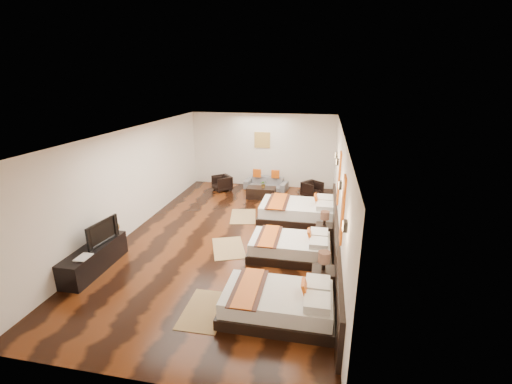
% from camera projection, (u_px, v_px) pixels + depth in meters
% --- Properties ---
extents(floor, '(5.50, 9.50, 0.01)m').
position_uv_depth(floor, '(231.00, 236.00, 9.26)').
color(floor, black).
rests_on(floor, ground).
extents(ceiling, '(5.50, 9.50, 0.01)m').
position_uv_depth(ceiling, '(228.00, 132.00, 8.38)').
color(ceiling, white).
rests_on(ceiling, floor).
extents(back_wall, '(5.50, 0.01, 2.80)m').
position_uv_depth(back_wall, '(262.00, 150.00, 13.24)').
color(back_wall, silver).
rests_on(back_wall, floor).
extents(left_wall, '(0.01, 9.50, 2.80)m').
position_uv_depth(left_wall, '(131.00, 181.00, 9.32)').
color(left_wall, silver).
rests_on(left_wall, floor).
extents(right_wall, '(0.01, 9.50, 2.80)m').
position_uv_depth(right_wall, '(339.00, 193.00, 8.31)').
color(right_wall, silver).
rests_on(right_wall, floor).
extents(headboard_panel, '(0.08, 6.60, 0.90)m').
position_uv_depth(headboard_panel, '(336.00, 243.00, 7.87)').
color(headboard_panel, black).
rests_on(headboard_panel, floor).
extents(bed_near, '(1.99, 1.25, 0.76)m').
position_uv_depth(bed_near, '(279.00, 303.00, 6.10)').
color(bed_near, black).
rests_on(bed_near, floor).
extents(bed_mid, '(1.92, 1.20, 0.73)m').
position_uv_depth(bed_mid, '(291.00, 247.00, 8.14)').
color(bed_mid, black).
rests_on(bed_mid, floor).
extents(bed_far, '(2.25, 1.42, 0.86)m').
position_uv_depth(bed_far, '(299.00, 212.00, 10.17)').
color(bed_far, black).
rests_on(bed_far, floor).
extents(nightstand_a, '(0.44, 0.44, 0.88)m').
position_uv_depth(nightstand_a, '(323.00, 278.00, 6.78)').
color(nightstand_a, black).
rests_on(nightstand_a, floor).
extents(nightstand_b, '(0.42, 0.42, 0.84)m').
position_uv_depth(nightstand_b, '(324.00, 231.00, 8.88)').
color(nightstand_b, black).
rests_on(nightstand_b, floor).
extents(jute_mat_near, '(0.77, 1.21, 0.01)m').
position_uv_depth(jute_mat_near, '(205.00, 310.00, 6.31)').
color(jute_mat_near, '#9B7C4E').
rests_on(jute_mat_near, floor).
extents(jute_mat_mid, '(1.13, 1.39, 0.01)m').
position_uv_depth(jute_mat_mid, '(228.00, 248.00, 8.61)').
color(jute_mat_mid, '#9B7C4E').
rests_on(jute_mat_mid, floor).
extents(jute_mat_far, '(0.97, 1.32, 0.01)m').
position_uv_depth(jute_mat_far, '(243.00, 216.00, 10.58)').
color(jute_mat_far, '#9B7C4E').
rests_on(jute_mat_far, floor).
extents(tv_console, '(0.50, 1.80, 0.55)m').
position_uv_depth(tv_console, '(94.00, 258.00, 7.58)').
color(tv_console, black).
rests_on(tv_console, floor).
extents(tv, '(0.23, 0.94, 0.54)m').
position_uv_depth(tv, '(99.00, 232.00, 7.61)').
color(tv, black).
rests_on(tv, tv_console).
extents(book, '(0.26, 0.35, 0.03)m').
position_uv_depth(book, '(78.00, 257.00, 7.05)').
color(book, black).
rests_on(book, tv_console).
extents(figurine, '(0.45, 0.45, 0.36)m').
position_uv_depth(figurine, '(111.00, 226.00, 8.13)').
color(figurine, brown).
rests_on(figurine, tv_console).
extents(sofa, '(1.69, 0.85, 0.47)m').
position_uv_depth(sofa, '(266.00, 183.00, 13.09)').
color(sofa, slate).
rests_on(sofa, floor).
extents(armchair_left, '(0.88, 0.87, 0.57)m').
position_uv_depth(armchair_left, '(222.00, 183.00, 12.95)').
color(armchair_left, black).
rests_on(armchair_left, floor).
extents(armchair_right, '(0.85, 0.85, 0.56)m').
position_uv_depth(armchair_right, '(312.00, 189.00, 12.26)').
color(armchair_right, black).
rests_on(armchair_right, floor).
extents(coffee_table, '(1.00, 0.50, 0.40)m').
position_uv_depth(coffee_table, '(261.00, 193.00, 12.12)').
color(coffee_table, black).
rests_on(coffee_table, floor).
extents(table_plant, '(0.27, 0.25, 0.26)m').
position_uv_depth(table_plant, '(264.00, 184.00, 11.99)').
color(table_plant, '#2E5D1F').
rests_on(table_plant, coffee_table).
extents(orange_panel_a, '(0.04, 0.40, 1.30)m').
position_uv_depth(orange_panel_a, '(343.00, 210.00, 6.45)').
color(orange_panel_a, '#D86014').
rests_on(orange_panel_a, right_wall).
extents(orange_panel_b, '(0.04, 0.40, 1.30)m').
position_uv_depth(orange_panel_b, '(339.00, 178.00, 8.50)').
color(orange_panel_b, '#D86014').
rests_on(orange_panel_b, right_wall).
extents(sconce_near, '(0.07, 0.12, 0.18)m').
position_uv_depth(sconce_near, '(345.00, 226.00, 5.38)').
color(sconce_near, black).
rests_on(sconce_near, right_wall).
extents(sconce_mid, '(0.07, 0.12, 0.18)m').
position_uv_depth(sconce_mid, '(340.00, 185.00, 7.43)').
color(sconce_mid, black).
rests_on(sconce_mid, right_wall).
extents(sconce_far, '(0.07, 0.12, 0.18)m').
position_uv_depth(sconce_far, '(337.00, 162.00, 9.48)').
color(sconce_far, black).
rests_on(sconce_far, right_wall).
extents(sconce_lounge, '(0.07, 0.12, 0.18)m').
position_uv_depth(sconce_lounge, '(337.00, 155.00, 10.32)').
color(sconce_lounge, black).
rests_on(sconce_lounge, right_wall).
extents(gold_artwork, '(0.60, 0.04, 0.60)m').
position_uv_depth(gold_artwork, '(262.00, 140.00, 13.09)').
color(gold_artwork, '#AD873F').
rests_on(gold_artwork, back_wall).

